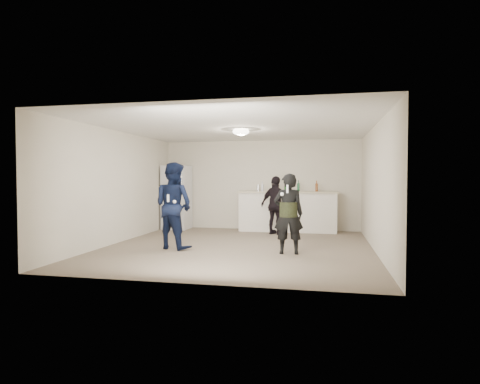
% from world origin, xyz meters
% --- Properties ---
extents(floor, '(6.00, 6.00, 0.00)m').
position_xyz_m(floor, '(0.00, 0.00, 0.00)').
color(floor, '#6B5B4C').
rests_on(floor, ground).
extents(ceiling, '(6.00, 6.00, 0.00)m').
position_xyz_m(ceiling, '(0.00, 0.00, 2.50)').
color(ceiling, silver).
rests_on(ceiling, wall_back).
extents(wall_back, '(6.00, 0.00, 6.00)m').
position_xyz_m(wall_back, '(0.00, 3.00, 1.25)').
color(wall_back, beige).
rests_on(wall_back, floor).
extents(wall_front, '(6.00, 0.00, 6.00)m').
position_xyz_m(wall_front, '(0.00, -3.00, 1.25)').
color(wall_front, beige).
rests_on(wall_front, floor).
extents(wall_left, '(0.00, 6.00, 6.00)m').
position_xyz_m(wall_left, '(-2.75, 0.00, 1.25)').
color(wall_left, beige).
rests_on(wall_left, floor).
extents(wall_right, '(0.00, 6.00, 6.00)m').
position_xyz_m(wall_right, '(2.75, 0.00, 1.25)').
color(wall_right, beige).
rests_on(wall_right, floor).
extents(counter, '(2.60, 0.56, 1.05)m').
position_xyz_m(counter, '(0.80, 2.67, 0.53)').
color(counter, white).
rests_on(counter, floor).
extents(counter_top, '(2.68, 0.64, 0.04)m').
position_xyz_m(counter_top, '(0.80, 2.67, 1.07)').
color(counter_top, beige).
rests_on(counter_top, counter).
extents(fridge, '(0.70, 0.70, 1.80)m').
position_xyz_m(fridge, '(-2.35, 2.60, 0.90)').
color(fridge, silver).
rests_on(fridge, floor).
extents(fridge_handle, '(0.02, 0.02, 0.60)m').
position_xyz_m(fridge_handle, '(-2.07, 2.23, 1.30)').
color(fridge_handle, silver).
rests_on(fridge_handle, fridge).
extents(ceiling_dome, '(0.36, 0.36, 0.16)m').
position_xyz_m(ceiling_dome, '(0.00, 0.30, 2.45)').
color(ceiling_dome, white).
rests_on(ceiling_dome, ceiling).
extents(shaker, '(0.08, 0.08, 0.17)m').
position_xyz_m(shaker, '(0.01, 2.56, 1.18)').
color(shaker, silver).
rests_on(shaker, counter_top).
extents(man, '(1.03, 0.91, 1.77)m').
position_xyz_m(man, '(-1.26, -0.44, 0.88)').
color(man, '#101E45').
rests_on(man, floor).
extents(woman, '(0.61, 0.45, 1.54)m').
position_xyz_m(woman, '(1.10, -0.55, 0.77)').
color(woman, black).
rests_on(woman, floor).
extents(camo_shorts, '(0.34, 0.34, 0.28)m').
position_xyz_m(camo_shorts, '(1.10, -0.55, 0.85)').
color(camo_shorts, '#293417').
rests_on(camo_shorts, woman).
extents(spectator, '(0.95, 0.70, 1.50)m').
position_xyz_m(spectator, '(0.56, 2.04, 0.75)').
color(spectator, black).
rests_on(spectator, floor).
extents(remote_man, '(0.04, 0.04, 0.15)m').
position_xyz_m(remote_man, '(-1.26, -0.72, 1.05)').
color(remote_man, white).
rests_on(remote_man, man).
extents(nunchuk_man, '(0.07, 0.07, 0.07)m').
position_xyz_m(nunchuk_man, '(-1.14, -0.69, 0.98)').
color(nunchuk_man, white).
rests_on(nunchuk_man, man).
extents(remote_woman, '(0.04, 0.04, 0.15)m').
position_xyz_m(remote_woman, '(1.10, -0.80, 1.25)').
color(remote_woman, white).
rests_on(remote_woman, woman).
extents(nunchuk_woman, '(0.07, 0.07, 0.07)m').
position_xyz_m(nunchuk_woman, '(1.00, -0.77, 1.15)').
color(nunchuk_woman, white).
rests_on(nunchuk_woman, woman).
extents(bottle_cluster, '(1.50, 0.29, 0.25)m').
position_xyz_m(bottle_cluster, '(0.94, 2.61, 1.20)').
color(bottle_cluster, brown).
rests_on(bottle_cluster, counter_top).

